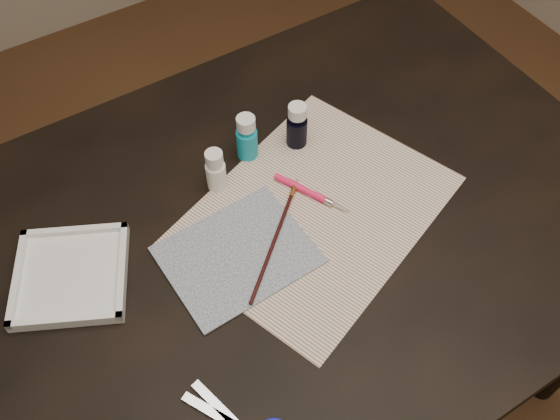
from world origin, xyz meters
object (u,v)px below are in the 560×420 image
canvas (238,255)px  paint_bottle_cyan (247,137)px  paint_bottle_navy (297,125)px  paint_bottle_white (216,170)px  paper (315,211)px  palette_tray (71,275)px

canvas → paint_bottle_cyan: 0.23m
paint_bottle_cyan → paint_bottle_navy: (0.10, -0.02, -0.00)m
paint_bottle_white → paint_bottle_cyan: 0.09m
paint_bottle_cyan → paint_bottle_white: bearing=-157.0°
paper → paint_bottle_navy: size_ratio=4.82×
canvas → palette_tray: palette_tray is taller
paint_bottle_navy → paint_bottle_cyan: bearing=166.0°
paint_bottle_white → canvas: bearing=-105.9°
paint_bottle_navy → palette_tray: bearing=-173.2°
paint_bottle_cyan → canvas: bearing=-124.4°
canvas → paint_bottle_white: 0.16m
paint_bottle_cyan → paper: bearing=-79.0°
paint_bottle_navy → palette_tray: 0.48m
palette_tray → canvas: bearing=-22.7°
paint_bottle_white → paint_bottle_navy: 0.18m
canvas → paint_bottle_white: paint_bottle_white is taller
canvas → paint_bottle_navy: (0.22, 0.16, 0.04)m
paper → paint_bottle_white: 0.19m
paint_bottle_white → paper: bearing=-50.0°
canvas → paint_bottle_navy: size_ratio=2.49×
canvas → palette_tray: (-0.25, 0.11, 0.01)m
paper → paint_bottle_navy: (0.06, 0.16, 0.05)m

